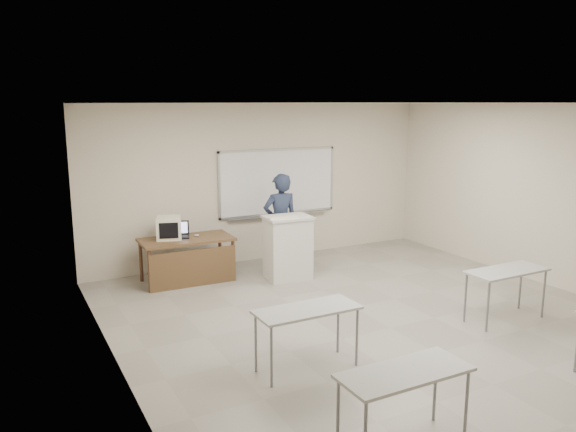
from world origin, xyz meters
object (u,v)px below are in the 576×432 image
podium (288,247)px  laptop (178,234)px  mouse (197,235)px  crt_monitor (169,228)px  instructor_desk (189,251)px  presenter (280,222)px  keyboard (283,218)px  whiteboard (278,183)px

podium → laptop: (-1.69, 0.84, 0.26)m
podium → mouse: bearing=156.8°
laptop → crt_monitor: bearing=-150.5°
podium → mouse: (-1.39, 0.73, 0.21)m
instructor_desk → presenter: size_ratio=0.87×
keyboard → presenter: presenter is taller
instructor_desk → crt_monitor: 0.51m
whiteboard → instructor_desk: (-2.09, -0.78, -0.92)m
instructor_desk → crt_monitor: size_ratio=3.40×
mouse → presenter: bearing=-17.6°
instructor_desk → podium: 1.69m
whiteboard → laptop: bearing=-166.9°
instructor_desk → podium: podium is taller
instructor_desk → laptop: bearing=111.4°
whiteboard → instructor_desk: bearing=-159.5°
crt_monitor → laptop: bearing=29.2°
whiteboard → laptop: (-2.19, -0.51, -0.67)m
presenter → podium: bearing=81.9°
instructor_desk → presenter: 1.74m
laptop → mouse: 0.32m
laptop → keyboard: size_ratio=0.72×
keyboard → presenter: (0.26, 0.62, -0.23)m
instructor_desk → presenter: bearing=-1.2°
podium → keyboard: bearing=-136.8°
mouse → laptop: bearing=151.4°
mouse → whiteboard: bearing=9.2°
podium → presenter: 0.61m
podium → presenter: bearing=81.7°
laptop → presenter: bearing=6.9°
whiteboard → laptop: 2.35m
whiteboard → mouse: whiteboard is taller
whiteboard → podium: bearing=-110.4°
laptop → presenter: 1.84m
whiteboard → mouse: bearing=-161.9°
crt_monitor → presenter: (1.95, -0.30, -0.05)m
whiteboard → instructor_desk: whiteboard is taller
crt_monitor → instructor_desk: bearing=-26.3°
instructor_desk → presenter: (1.70, -0.07, 0.33)m
whiteboard → keyboard: (-0.65, -1.47, -0.37)m
instructor_desk → mouse: mouse is taller
podium → presenter: size_ratio=0.62×
crt_monitor → presenter: presenter is taller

